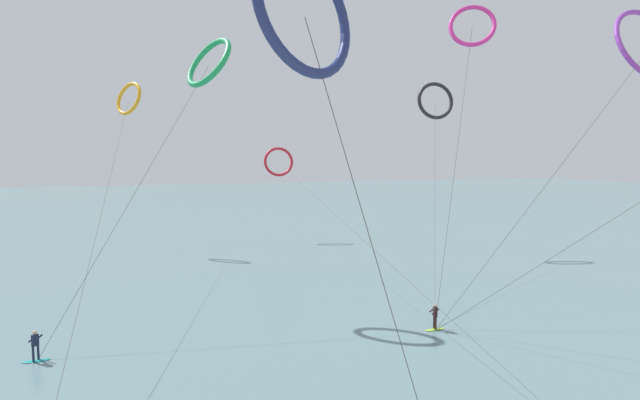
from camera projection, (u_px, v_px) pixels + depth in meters
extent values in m
cube|color=slate|center=(181.00, 209.00, 104.85)|extent=(400.00, 200.00, 0.08)
ellipsoid|color=#8CC62D|center=(435.00, 329.00, 30.70)|extent=(1.40, 0.40, 0.06)
cylinder|color=black|center=(436.00, 324.00, 30.52)|extent=(0.12, 0.12, 0.80)
cylinder|color=black|center=(434.00, 322.00, 30.80)|extent=(0.12, 0.12, 0.80)
cube|color=black|center=(435.00, 312.00, 30.60)|extent=(0.26, 0.36, 0.62)
sphere|color=tan|center=(435.00, 305.00, 30.56)|extent=(0.22, 0.22, 0.22)
cylinder|color=black|center=(435.00, 312.00, 30.49)|extent=(0.51, 0.20, 0.39)
cylinder|color=black|center=(433.00, 309.00, 30.92)|extent=(0.51, 0.20, 0.39)
ellipsoid|color=teal|center=(36.00, 361.00, 25.94)|extent=(1.40, 0.40, 0.06)
cylinder|color=#191E38|center=(33.00, 354.00, 25.78)|extent=(0.12, 0.12, 0.80)
cylinder|color=#191E38|center=(38.00, 352.00, 26.03)|extent=(0.12, 0.12, 0.80)
cube|color=#191E38|center=(35.00, 340.00, 25.85)|extent=(0.37, 0.37, 0.62)
sphere|color=tan|center=(35.00, 332.00, 25.81)|extent=(0.22, 0.22, 0.22)
cylinder|color=#191E38|center=(31.00, 340.00, 25.76)|extent=(0.41, 0.43, 0.39)
cylinder|color=#191E38|center=(39.00, 337.00, 26.15)|extent=(0.41, 0.43, 0.39)
torus|color=red|center=(279.00, 162.00, 64.43)|extent=(4.04, 1.54, 3.94)
cylinder|color=#3F3F3F|center=(350.00, 228.00, 40.32)|extent=(2.48, 51.79, 10.30)
cylinder|color=#3F3F3F|center=(588.00, 235.00, 24.49)|extent=(7.80, 15.00, 14.14)
torus|color=#199351|center=(209.00, 63.00, 35.28)|extent=(4.27, 5.09, 3.97)
cylinder|color=#3F3F3F|center=(136.00, 191.00, 30.62)|extent=(10.54, 7.71, 17.68)
torus|color=black|center=(435.00, 101.00, 56.05)|extent=(4.55, 1.89, 4.41)
cylinder|color=#3F3F3F|center=(435.00, 183.00, 43.39)|extent=(15.26, 23.08, 17.36)
torus|color=orange|center=(129.00, 99.00, 56.89)|extent=(3.76, 4.28, 4.07)
cylinder|color=#3F3F3F|center=(108.00, 188.00, 33.46)|extent=(2.65, 50.99, 17.74)
torus|color=navy|center=(305.00, 12.00, 13.27)|extent=(3.78, 2.61, 3.74)
cylinder|color=#3F3F3F|center=(384.00, 286.00, 13.48)|extent=(3.83, 2.40, 14.79)
cylinder|color=#3F3F3F|center=(532.00, 203.00, 28.04)|extent=(8.03, 7.24, 16.69)
torus|color=#CC288E|center=(472.00, 26.00, 36.47)|extent=(3.70, 3.10, 3.42)
cylinder|color=#3F3F3F|center=(455.00, 167.00, 33.59)|extent=(6.64, 5.64, 20.71)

